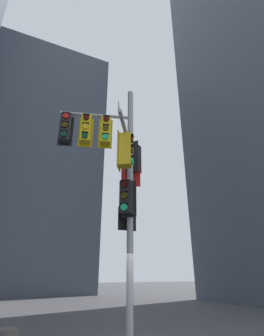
# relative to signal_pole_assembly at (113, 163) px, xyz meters

# --- Properties ---
(building_mid_block) EXTENTS (14.83, 14.83, 30.61)m
(building_mid_block) POSITION_rel_signal_pole_assembly_xyz_m (-1.37, 27.42, 10.04)
(building_mid_block) COLOR #4C5460
(building_mid_block) RESTS_ON ground
(signal_pole_assembly) EXTENTS (2.87, 2.81, 8.22)m
(signal_pole_assembly) POSITION_rel_signal_pole_assembly_xyz_m (0.00, 0.00, 0.00)
(signal_pole_assembly) COLOR #9EA0A3
(signal_pole_assembly) RESTS_ON ground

